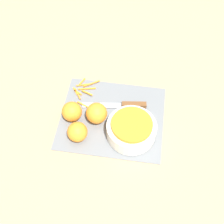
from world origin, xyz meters
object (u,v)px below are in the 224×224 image
Objects in this scene: orange_left at (72,112)px; orange_right at (97,113)px; bowl_speckled at (131,129)px; knife at (126,105)px; orange_back at (77,132)px.

orange_right is at bearing -177.10° from orange_left.
bowl_speckled is 0.72× the size of knife.
bowl_speckled is 2.44× the size of orange_back.
knife is 3.32× the size of orange_left.
orange_back is (0.15, 0.16, 0.03)m from knife.
orange_right is (0.10, 0.07, 0.03)m from knife.
bowl_speckled is at bearing 160.86° from orange_right.
orange_back is at bearing 12.19° from bowl_speckled.
orange_left is at bearing 15.66° from knife.
orange_left is (0.21, -0.04, 0.00)m from bowl_speckled.
orange_left is at bearing 2.90° from orange_right.
bowl_speckled is 2.37× the size of orange_left.
orange_left reaches higher than knife.
orange_right reaches higher than orange_left.
orange_right reaches higher than orange_back.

